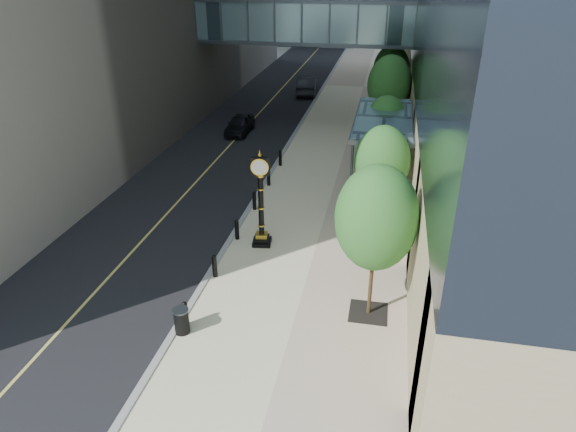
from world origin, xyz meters
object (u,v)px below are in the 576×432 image
object	(u,v)px
trash_bin	(182,322)
car_far	(307,85)
car_near	(240,124)
pedestrian	(380,180)
street_clock	(261,206)

from	to	relation	value
trash_bin	car_far	size ratio (longest dim) A/B	0.18
car_far	car_near	bearing A→B (deg)	71.22
pedestrian	car_far	bearing A→B (deg)	-63.98
street_clock	car_near	bearing A→B (deg)	101.96
pedestrian	car_near	bearing A→B (deg)	-34.12
car_near	trash_bin	bearing A→B (deg)	-78.80
trash_bin	car_far	distance (m)	35.56
street_clock	car_near	size ratio (longest dim) A/B	1.13
trash_bin	car_near	world-z (taller)	car_near
street_clock	car_far	bearing A→B (deg)	87.89
trash_bin	pedestrian	bearing A→B (deg)	64.70
street_clock	car_far	size ratio (longest dim) A/B	0.87
pedestrian	car_near	distance (m)	14.06
street_clock	car_near	distance (m)	16.88
car_near	car_far	size ratio (longest dim) A/B	0.77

